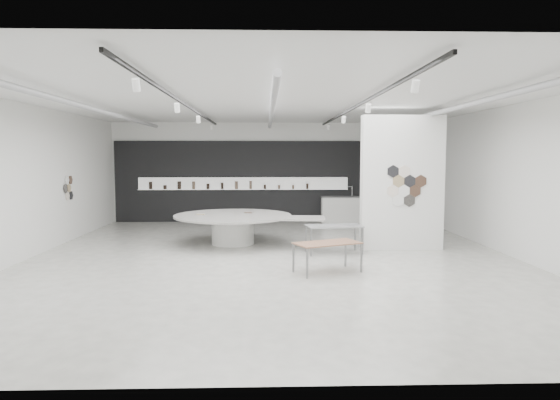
{
  "coord_description": "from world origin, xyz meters",
  "views": [
    {
      "loc": [
        -0.17,
        -12.24,
        2.51
      ],
      "look_at": [
        0.23,
        1.2,
        1.33
      ],
      "focal_mm": 32.0,
      "sensor_mm": 36.0,
      "label": 1
    }
  ],
  "objects_px": {
    "sample_table_wood": "(327,245)",
    "sample_table_stone": "(334,228)",
    "kitchen_counter": "(344,209)",
    "partition_column": "(402,183)",
    "display_island": "(235,225)"
  },
  "relations": [
    {
      "from": "partition_column",
      "to": "kitchen_counter",
      "type": "xyz_separation_m",
      "value": [
        -0.67,
        5.54,
        -1.3
      ]
    },
    {
      "from": "sample_table_stone",
      "to": "kitchen_counter",
      "type": "xyz_separation_m",
      "value": [
        1.22,
        6.04,
        -0.17
      ]
    },
    {
      "from": "display_island",
      "to": "sample_table_stone",
      "type": "height_order",
      "value": "display_island"
    },
    {
      "from": "sample_table_wood",
      "to": "kitchen_counter",
      "type": "distance_m",
      "value": 8.33
    },
    {
      "from": "sample_table_wood",
      "to": "display_island",
      "type": "bearing_deg",
      "value": 121.79
    },
    {
      "from": "display_island",
      "to": "sample_table_stone",
      "type": "distance_m",
      "value": 3.0
    },
    {
      "from": "sample_table_stone",
      "to": "kitchen_counter",
      "type": "bearing_deg",
      "value": 78.55
    },
    {
      "from": "partition_column",
      "to": "display_island",
      "type": "height_order",
      "value": "partition_column"
    },
    {
      "from": "partition_column",
      "to": "sample_table_wood",
      "type": "relative_size",
      "value": 2.3
    },
    {
      "from": "display_island",
      "to": "partition_column",
      "type": "bearing_deg",
      "value": -6.12
    },
    {
      "from": "sample_table_wood",
      "to": "kitchen_counter",
      "type": "height_order",
      "value": "kitchen_counter"
    },
    {
      "from": "sample_table_wood",
      "to": "sample_table_stone",
      "type": "relative_size",
      "value": 1.04
    },
    {
      "from": "partition_column",
      "to": "sample_table_stone",
      "type": "xyz_separation_m",
      "value": [
        -1.89,
        -0.5,
        -1.13
      ]
    },
    {
      "from": "display_island",
      "to": "sample_table_stone",
      "type": "xyz_separation_m",
      "value": [
        2.64,
        -1.42,
        0.11
      ]
    },
    {
      "from": "partition_column",
      "to": "display_island",
      "type": "relative_size",
      "value": 0.81
    }
  ]
}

